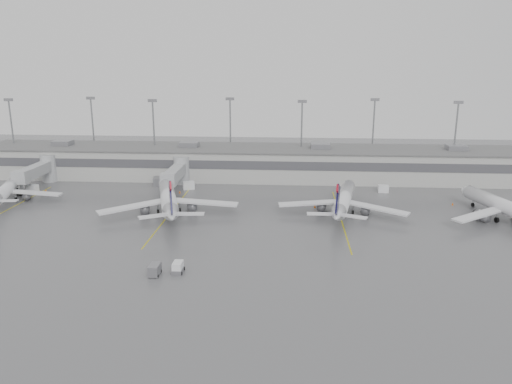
# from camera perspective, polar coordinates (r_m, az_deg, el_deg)

# --- Properties ---
(ground) EXTENTS (260.00, 260.00, 0.00)m
(ground) POSITION_cam_1_polar(r_m,az_deg,el_deg) (79.38, -1.51, -7.96)
(ground) COLOR #575759
(ground) RESTS_ON ground
(terminal) EXTENTS (152.00, 17.00, 9.45)m
(terminal) POSITION_cam_1_polar(r_m,az_deg,el_deg) (133.65, 0.86, 3.40)
(terminal) COLOR #B1B1AB
(terminal) RESTS_ON ground
(light_masts) EXTENTS (142.40, 8.00, 20.60)m
(light_masts) POSITION_cam_1_polar(r_m,az_deg,el_deg) (138.01, 1.01, 7.08)
(light_masts) COLOR gray
(light_masts) RESTS_ON ground
(jet_bridge_left) EXTENTS (4.00, 17.20, 7.00)m
(jet_bridge_left) POSITION_cam_1_polar(r_m,az_deg,el_deg) (136.77, -23.37, 2.31)
(jet_bridge_left) COLOR #979A9C
(jet_bridge_left) RESTS_ON ground
(jet_bridge_right) EXTENTS (4.00, 17.20, 7.00)m
(jet_bridge_right) POSITION_cam_1_polar(r_m,az_deg,el_deg) (124.66, -8.91, 2.24)
(jet_bridge_right) COLOR #979A9C
(jet_bridge_right) RESTS_ON ground
(stand_markings) EXTENTS (105.25, 40.00, 0.01)m
(stand_markings) POSITION_cam_1_polar(r_m,az_deg,el_deg) (101.84, -0.22, -2.71)
(stand_markings) COLOR #C6B90B
(stand_markings) RESTS_ON ground
(jet_far_left) EXTENTS (23.32, 26.54, 8.83)m
(jet_far_left) POSITION_cam_1_polar(r_m,az_deg,el_deg) (124.23, -26.66, 0.23)
(jet_far_left) COLOR silver
(jet_far_left) RESTS_ON ground
(jet_mid_left) EXTENTS (27.38, 31.14, 10.34)m
(jet_mid_left) POSITION_cam_1_polar(r_m,az_deg,el_deg) (104.00, -9.99, -0.72)
(jet_mid_left) COLOR silver
(jet_mid_left) RESTS_ON ground
(jet_mid_right) EXTENTS (25.99, 29.41, 9.61)m
(jet_mid_right) POSITION_cam_1_polar(r_m,az_deg,el_deg) (103.73, 9.97, -0.89)
(jet_mid_right) COLOR silver
(jet_mid_right) RESTS_ON ground
(jet_far_right) EXTENTS (25.07, 28.49, 9.44)m
(jet_far_right) POSITION_cam_1_polar(r_m,az_deg,el_deg) (109.19, 26.62, -1.52)
(jet_far_right) COLOR silver
(jet_far_right) RESTS_ON ground
(baggage_tug) EXTENTS (1.66, 2.55, 1.63)m
(baggage_tug) POSITION_cam_1_polar(r_m,az_deg,el_deg) (76.26, -8.92, -8.61)
(baggage_tug) COLOR white
(baggage_tug) RESTS_ON ground
(baggage_cart) EXTENTS (1.48, 2.58, 1.65)m
(baggage_cart) POSITION_cam_1_polar(r_m,az_deg,el_deg) (75.87, -11.51, -8.68)
(baggage_cart) COLOR slate
(baggage_cart) RESTS_ON ground
(gse_uld_a) EXTENTS (2.92, 2.28, 1.83)m
(gse_uld_a) POSITION_cam_1_polar(r_m,az_deg,el_deg) (131.03, -24.20, 0.38)
(gse_uld_a) COLOR white
(gse_uld_a) RESTS_ON ground
(gse_uld_b) EXTENTS (3.13, 2.56, 1.91)m
(gse_uld_b) POSITION_cam_1_polar(r_m,az_deg,el_deg) (123.44, -7.71, 0.77)
(gse_uld_b) COLOR white
(gse_uld_b) RESTS_ON ground
(gse_uld_c) EXTENTS (2.52, 1.76, 1.72)m
(gse_uld_c) POSITION_cam_1_polar(r_m,az_deg,el_deg) (123.32, 14.34, 0.37)
(gse_uld_c) COLOR white
(gse_uld_c) RESTS_ON ground
(gse_loader) EXTENTS (2.66, 3.63, 2.06)m
(gse_loader) POSITION_cam_1_polar(r_m,az_deg,el_deg) (128.54, -11.18, 1.22)
(gse_loader) COLOR slate
(gse_loader) RESTS_ON ground
(cone_a) EXTENTS (0.46, 0.46, 0.74)m
(cone_a) POSITION_cam_1_polar(r_m,az_deg,el_deg) (129.82, -22.89, 0.14)
(cone_a) COLOR #FB6505
(cone_a) RESTS_ON ground
(cone_b) EXTENTS (0.38, 0.38, 0.60)m
(cone_b) POSITION_cam_1_polar(r_m,az_deg,el_deg) (120.13, -8.70, 0.01)
(cone_b) COLOR #FB6505
(cone_b) RESTS_ON ground
(cone_c) EXTENTS (0.44, 0.44, 0.70)m
(cone_c) POSITION_cam_1_polar(r_m,az_deg,el_deg) (107.79, 6.74, -1.62)
(cone_c) COLOR #FB6505
(cone_c) RESTS_ON ground
(cone_d) EXTENTS (0.38, 0.38, 0.60)m
(cone_d) POSITION_cam_1_polar(r_m,az_deg,el_deg) (117.15, 21.56, -1.27)
(cone_d) COLOR #FB6505
(cone_d) RESTS_ON ground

